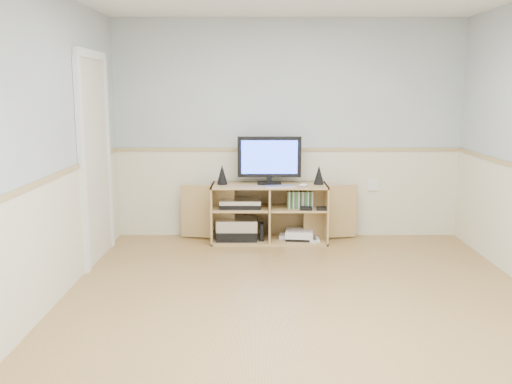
{
  "coord_description": "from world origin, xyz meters",
  "views": [
    {
      "loc": [
        -0.36,
        -4.34,
        1.7
      ],
      "look_at": [
        -0.37,
        1.2,
        0.71
      ],
      "focal_mm": 40.0,
      "sensor_mm": 36.0,
      "label": 1
    }
  ],
  "objects_px": {
    "monitor": "(269,158)",
    "game_consoles": "(298,235)",
    "media_cabinet": "(269,211)",
    "keyboard": "(280,186)"
  },
  "relations": [
    {
      "from": "game_consoles",
      "to": "monitor",
      "type": "bearing_deg",
      "value": 169.71
    },
    {
      "from": "keyboard",
      "to": "game_consoles",
      "type": "relative_size",
      "value": 0.71
    },
    {
      "from": "monitor",
      "to": "keyboard",
      "type": "height_order",
      "value": "monitor"
    },
    {
      "from": "media_cabinet",
      "to": "keyboard",
      "type": "height_order",
      "value": "keyboard"
    },
    {
      "from": "keyboard",
      "to": "game_consoles",
      "type": "distance_m",
      "value": 0.64
    },
    {
      "from": "keyboard",
      "to": "game_consoles",
      "type": "xyz_separation_m",
      "value": [
        0.22,
        0.13,
        -0.59
      ]
    },
    {
      "from": "monitor",
      "to": "keyboard",
      "type": "distance_m",
      "value": 0.36
    },
    {
      "from": "media_cabinet",
      "to": "game_consoles",
      "type": "bearing_deg",
      "value": -11.75
    },
    {
      "from": "monitor",
      "to": "game_consoles",
      "type": "bearing_deg",
      "value": -10.29
    },
    {
      "from": "media_cabinet",
      "to": "keyboard",
      "type": "xyz_separation_m",
      "value": [
        0.11,
        -0.2,
        0.32
      ]
    }
  ]
}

